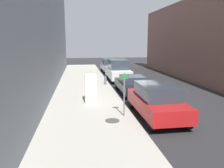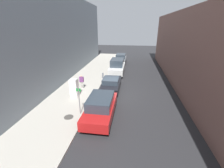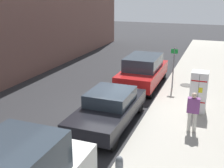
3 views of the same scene
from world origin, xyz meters
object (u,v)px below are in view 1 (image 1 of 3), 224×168
fire_hydrant (105,80)px  parked_suv_red (156,100)px  parked_sedan_dark (132,84)px  parked_suv_gray (109,65)px  parked_van_white (118,70)px  street_sign_post (124,92)px  pedestrian_walking_far (90,83)px  discarded_refrigerator (91,88)px

fire_hydrant → parked_suv_red: parked_suv_red is taller
fire_hydrant → parked_suv_red: (1.60, -8.68, 0.40)m
parked_sedan_dark → parked_suv_gray: 12.22m
parked_sedan_dark → parked_van_white: parked_van_white is taller
parked_sedan_dark → fire_hydrant: bearing=115.5°
street_sign_post → parked_suv_gray: size_ratio=0.49×
pedestrian_walking_far → parked_suv_red: bearing=167.0°
parked_suv_gray → discarded_refrigerator: bearing=-102.4°
discarded_refrigerator → fire_hydrant: 6.02m
parked_van_white → parked_suv_gray: size_ratio=1.12×
street_sign_post → parked_suv_gray: bearing=84.5°
pedestrian_walking_far → street_sign_post: bearing=151.4°
street_sign_post → parked_suv_gray: 17.56m
parked_suv_gray → pedestrian_walking_far: bearing=-104.3°
discarded_refrigerator → street_sign_post: 3.25m
fire_hydrant → parked_suv_red: size_ratio=0.16×
fire_hydrant → parked_suv_gray: 9.03m
fire_hydrant → parked_suv_gray: size_ratio=0.17×
parked_van_white → fire_hydrant: bearing=-121.2°
street_sign_post → fire_hydrant: street_sign_post is taller
discarded_refrigerator → street_sign_post: (1.54, -2.83, 0.36)m
parked_suv_red → parked_suv_gray: (-0.00, 17.55, 0.01)m
fire_hydrant → parked_suv_red: bearing=-79.6°
parked_van_white → parked_suv_gray: (-0.00, 6.23, -0.15)m
parked_suv_red → discarded_refrigerator: bearing=138.0°
parked_van_white → parked_suv_gray: parked_van_white is taller
parked_suv_gray → fire_hydrant: bearing=-100.2°
parked_suv_red → parked_sedan_dark: 5.34m
discarded_refrigerator → parked_suv_gray: (3.23, 14.64, -0.11)m
street_sign_post → pedestrian_walking_far: street_sign_post is taller
parked_sedan_dark → parked_van_white: bearing=90.0°
street_sign_post → parked_sedan_dark: size_ratio=0.49×
parked_suv_red → parked_suv_gray: parked_suv_gray is taller
street_sign_post → parked_suv_red: 1.76m
fire_hydrant → parked_suv_gray: parked_suv_gray is taller
street_sign_post → parked_sedan_dark: street_sign_post is taller
street_sign_post → parked_sedan_dark: 5.56m
parked_sedan_dark → parked_van_white: (-0.00, 5.98, 0.33)m
parked_van_white → street_sign_post: bearing=-98.5°
discarded_refrigerator → parked_suv_red: discarded_refrigerator is taller
parked_van_white → parked_suv_gray: bearing=90.0°
parked_suv_red → parked_sedan_dark: (0.00, 5.34, -0.17)m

